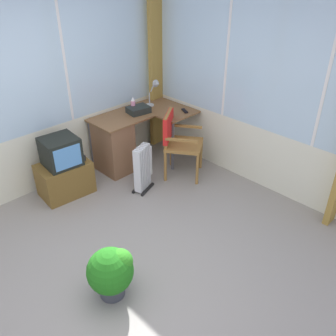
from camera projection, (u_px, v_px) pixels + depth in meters
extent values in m
cube|color=gray|center=(124.00, 275.00, 3.64)|extent=(5.66, 4.93, 0.06)
cube|color=silver|center=(23.00, 166.00, 4.63)|extent=(4.66, 0.06, 0.81)
cube|color=silver|center=(0.00, 69.00, 3.99)|extent=(4.56, 0.06, 1.65)
cube|color=white|center=(63.00, 57.00, 4.46)|extent=(0.04, 0.07, 1.65)
cube|color=silver|center=(260.00, 156.00, 4.84)|extent=(0.06, 3.93, 0.81)
cube|color=silver|center=(274.00, 63.00, 4.20)|extent=(0.06, 3.85, 1.65)
cube|color=white|center=(329.00, 75.00, 3.80)|extent=(0.07, 0.04, 1.65)
cube|color=white|center=(229.00, 54.00, 4.60)|extent=(0.07, 0.04, 1.65)
cube|color=#A27F38|center=(157.00, 66.00, 5.45)|extent=(0.29, 0.10, 2.54)
cube|color=brown|center=(136.00, 113.00, 5.22)|extent=(1.37, 0.58, 0.02)
cube|color=brown|center=(178.00, 114.00, 5.18)|extent=(0.58, 0.34, 0.02)
cube|color=brown|center=(113.00, 147.00, 5.14)|extent=(0.40, 0.54, 0.73)
cylinder|color=#4C4C51|center=(173.00, 146.00, 5.15)|extent=(0.04, 0.04, 0.74)
cylinder|color=#4C4C51|center=(92.00, 145.00, 5.18)|extent=(0.04, 0.04, 0.74)
cylinder|color=#B2B7BC|center=(150.00, 105.00, 5.42)|extent=(0.13, 0.13, 0.02)
cylinder|color=#B2B7BC|center=(149.00, 99.00, 5.37)|extent=(0.02, 0.02, 0.18)
cylinder|color=#B2B7BC|center=(153.00, 86.00, 5.28)|extent=(0.05, 0.09, 0.17)
cone|color=#B2B7BC|center=(157.00, 84.00, 5.27)|extent=(0.13, 0.12, 0.12)
cube|color=black|center=(185.00, 111.00, 5.22)|extent=(0.10, 0.15, 0.02)
cylinder|color=pink|center=(133.00, 106.00, 5.19)|extent=(0.06, 0.06, 0.16)
cone|color=white|center=(133.00, 99.00, 5.14)|extent=(0.06, 0.06, 0.06)
cube|color=#212724|center=(138.00, 110.00, 5.16)|extent=(0.33, 0.27, 0.09)
cylinder|color=olive|center=(197.00, 170.00, 4.89)|extent=(0.04, 0.04, 0.45)
cylinder|color=olive|center=(201.00, 154.00, 5.26)|extent=(0.04, 0.04, 0.45)
cylinder|color=olive|center=(165.00, 167.00, 4.96)|extent=(0.04, 0.04, 0.45)
cylinder|color=olive|center=(171.00, 152.00, 5.33)|extent=(0.04, 0.04, 0.45)
cube|color=olive|center=(184.00, 145.00, 4.98)|extent=(0.67, 0.67, 0.04)
cube|color=olive|center=(168.00, 128.00, 4.90)|extent=(0.38, 0.27, 0.43)
cube|color=red|center=(168.00, 126.00, 4.88)|extent=(0.41, 0.31, 0.36)
cube|color=olive|center=(182.00, 140.00, 4.70)|extent=(0.28, 0.38, 0.03)
cube|color=olive|center=(187.00, 126.00, 5.07)|extent=(0.28, 0.38, 0.03)
cube|color=brown|center=(65.00, 179.00, 4.70)|extent=(0.68, 0.49, 0.44)
cube|color=black|center=(60.00, 151.00, 4.50)|extent=(0.45, 0.44, 0.36)
cube|color=#5492D4|center=(68.00, 158.00, 4.36)|extent=(0.34, 0.04, 0.28)
cube|color=#262628|center=(73.00, 158.00, 4.65)|extent=(0.28, 0.24, 0.07)
cube|color=silver|center=(137.00, 172.00, 4.62)|extent=(0.05, 0.10, 0.61)
cube|color=silver|center=(139.00, 171.00, 4.65)|extent=(0.05, 0.10, 0.61)
cube|color=silver|center=(141.00, 169.00, 4.69)|extent=(0.05, 0.10, 0.61)
cube|color=silver|center=(142.00, 168.00, 4.72)|extent=(0.05, 0.10, 0.61)
cube|color=silver|center=(144.00, 166.00, 4.75)|extent=(0.05, 0.10, 0.61)
cube|color=silver|center=(145.00, 165.00, 4.78)|extent=(0.05, 0.10, 0.61)
cube|color=silver|center=(147.00, 163.00, 4.82)|extent=(0.05, 0.10, 0.61)
cube|color=black|center=(148.00, 189.00, 4.86)|extent=(0.30, 0.13, 0.03)
cube|color=black|center=(138.00, 187.00, 4.91)|extent=(0.30, 0.13, 0.03)
cube|color=silver|center=(148.00, 160.00, 4.83)|extent=(0.08, 0.10, 0.42)
cylinder|color=#3C3F48|center=(112.00, 288.00, 3.37)|extent=(0.23, 0.23, 0.14)
sphere|color=#206F19|center=(110.00, 271.00, 3.25)|extent=(0.43, 0.43, 0.43)
sphere|color=#308E21|center=(120.00, 262.00, 3.23)|extent=(0.23, 0.23, 0.23)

